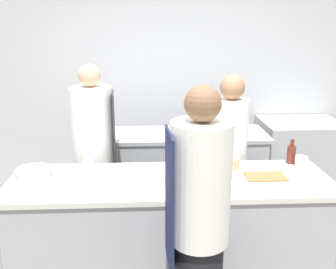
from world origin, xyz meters
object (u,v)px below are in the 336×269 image
Objects in this scene: bottle_vinegar at (291,154)px; bowl_ceramic_blue at (34,173)px; oven_range at (298,157)px; bottle_wine at (89,168)px; stockpot at (229,124)px; chef_at_prep_near at (199,229)px; cup at (301,162)px; chef_at_pass_far at (228,162)px; bottle_olive_oil at (191,173)px; bowl_prep_small at (157,176)px; chef_at_stove at (95,159)px; bowl_mixing_large at (228,162)px.

bowl_ceramic_blue is at bearing -174.56° from bottle_vinegar.
bottle_wine reaches higher than oven_range.
oven_range is 3.03× the size of stockpot.
cup is at bearing -52.78° from chef_at_prep_near.
chef_at_prep_near is 1.07× the size of chef_at_pass_far.
bottle_vinegar is (0.90, 0.43, -0.02)m from bottle_olive_oil.
bowl_ceramic_blue is (-0.94, 0.10, 0.00)m from bowl_prep_small.
cup is 0.31× the size of stockpot.
bottle_vinegar is at bearing 7.40° from bottle_wine.
bottle_vinegar is 0.66× the size of stockpot.
bottle_olive_oil is at bearing -27.84° from bowl_prep_small.
chef_at_stove is 6.29× the size of bowl_prep_small.
oven_range is 0.58× the size of chef_at_pass_far.
chef_at_pass_far reaches higher than bowl_prep_small.
bowl_ceramic_blue is at bearing -37.78° from chef_at_stove.
chef_at_stove is at bearing 134.96° from bottle_olive_oil.
chef_at_stove reaches higher than oven_range.
chef_at_prep_near is at bearing -68.94° from bowl_prep_small.
bowl_ceramic_blue reaches higher than bowl_prep_small.
chef_at_stove reaches higher than bowl_ceramic_blue.
chef_at_prep_near reaches higher than chef_at_stove.
bowl_ceramic_blue is 2.10m from stockpot.
chef_at_stove is 5.49× the size of stockpot.
chef_at_stove reaches higher than bottle_wine.
bowl_ceramic_blue is at bearing 54.65° from chef_at_prep_near.
bowl_mixing_large is (-0.55, -0.06, -0.04)m from bottle_vinegar.
cup is at bearing -2.98° from bowl_mixing_large.
bottle_vinegar is 1.02m from stockpot.
bottle_vinegar reaches higher than bowl_prep_small.
bottle_olive_oil is 1.33× the size of bottle_wine.
bottle_wine is (-2.33, -1.63, 0.55)m from oven_range.
bottle_vinegar is (0.90, 0.92, 0.14)m from chef_at_prep_near.
bottle_olive_oil reaches higher than bowl_mixing_large.
bowl_mixing_large is 1.54m from bowl_ceramic_blue.
chef_at_pass_far is at bearing 42.33° from bowl_prep_small.
bottle_wine is at bearing -138.41° from stockpot.
bottle_olive_oil reaches higher than bowl_ceramic_blue.
chef_at_pass_far is 6.47× the size of bottle_olive_oil.
cup is (1.71, 0.12, -0.03)m from bottle_wine.
bottle_vinegar is 2.09m from bowl_ceramic_blue.
oven_range is 4.57× the size of bottle_vinegar.
chef_at_stove is at bearing 27.79° from chef_at_prep_near.
bottle_vinegar is at bearing 5.44° from bowl_ceramic_blue.
bottle_vinegar is at bearing -105.87° from chef_at_pass_far.
bottle_vinegar is 1.18m from bowl_prep_small.
chef_at_prep_near reaches higher than cup.
stockpot reaches higher than bowl_ceramic_blue.
bottle_vinegar is (0.46, -0.32, 0.19)m from chef_at_pass_far.
chef_at_pass_far is 0.89m from bottle_olive_oil.
bottle_wine is at bearing -2.30° from bowl_ceramic_blue.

